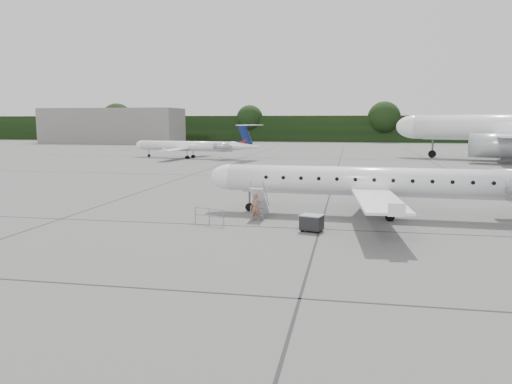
# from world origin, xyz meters

# --- Properties ---
(ground) EXTENTS (320.00, 320.00, 0.00)m
(ground) POSITION_xyz_m (0.00, 0.00, 0.00)
(ground) COLOR #5B5C59
(ground) RESTS_ON ground
(treeline) EXTENTS (260.00, 4.00, 8.00)m
(treeline) POSITION_xyz_m (0.00, 130.00, 4.00)
(treeline) COLOR black
(treeline) RESTS_ON ground
(terminal_building) EXTENTS (40.00, 14.00, 10.00)m
(terminal_building) POSITION_xyz_m (-70.00, 110.00, 5.00)
(terminal_building) COLOR slate
(terminal_building) RESTS_ON ground
(main_regional_jet) EXTENTS (26.60, 19.72, 6.61)m
(main_regional_jet) POSITION_xyz_m (0.39, 7.01, 3.30)
(main_regional_jet) COLOR white
(main_regional_jet) RESTS_ON ground
(airstair) EXTENTS (0.95, 2.16, 2.07)m
(airstair) POSITION_xyz_m (-7.15, 5.32, 1.04)
(airstair) COLOR white
(airstair) RESTS_ON ground
(passenger) EXTENTS (0.68, 0.49, 1.74)m
(passenger) POSITION_xyz_m (-7.20, 4.11, 0.87)
(passenger) COLOR brown
(passenger) RESTS_ON ground
(safety_railing) EXTENTS (2.07, 0.89, 1.00)m
(safety_railing) POSITION_xyz_m (-9.79, 2.38, 0.50)
(safety_railing) COLOR gray
(safety_railing) RESTS_ON ground
(baggage_cart) EXTENTS (1.41, 1.26, 1.04)m
(baggage_cart) POSITION_xyz_m (-3.44, 1.64, 0.52)
(baggage_cart) COLOR black
(baggage_cart) RESTS_ON ground
(bg_regional_left) EXTENTS (24.92, 19.94, 5.85)m
(bg_regional_left) POSITION_xyz_m (-29.15, 55.34, 2.93)
(bg_regional_left) COLOR white
(bg_regional_left) RESTS_ON ground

